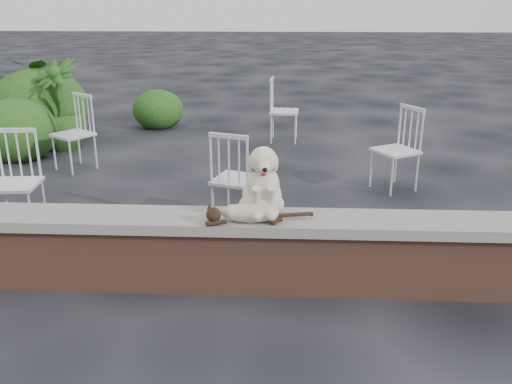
{
  "coord_description": "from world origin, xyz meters",
  "views": [
    {
      "loc": [
        0.81,
        -3.72,
        2.12
      ],
      "look_at": [
        0.62,
        0.2,
        0.7
      ],
      "focal_mm": 38.68,
      "sensor_mm": 36.0,
      "label": 1
    }
  ],
  "objects_px": {
    "chair_d": "(396,149)",
    "chair_a": "(14,183)",
    "potted_plant_b": "(59,105)",
    "potted_plant_a": "(34,96)",
    "chair_c": "(237,178)",
    "cat": "(250,212)",
    "dog": "(262,179)",
    "chair_b": "(73,133)",
    "chair_e": "(284,110)"
  },
  "relations": [
    {
      "from": "chair_d",
      "to": "chair_a",
      "type": "xyz_separation_m",
      "value": [
        -3.74,
        -1.34,
        0.0
      ]
    },
    {
      "from": "potted_plant_b",
      "to": "chair_a",
      "type": "bearing_deg",
      "value": -76.43
    },
    {
      "from": "potted_plant_a",
      "to": "chair_c",
      "type": "bearing_deg",
      "value": -45.15
    },
    {
      "from": "cat",
      "to": "chair_d",
      "type": "xyz_separation_m",
      "value": [
        1.5,
        2.42,
        -0.19
      ]
    },
    {
      "from": "potted_plant_b",
      "to": "cat",
      "type": "bearing_deg",
      "value": -53.52
    },
    {
      "from": "chair_c",
      "to": "potted_plant_a",
      "type": "distance_m",
      "value": 4.91
    },
    {
      "from": "cat",
      "to": "potted_plant_a",
      "type": "height_order",
      "value": "potted_plant_a"
    },
    {
      "from": "potted_plant_b",
      "to": "dog",
      "type": "bearing_deg",
      "value": -51.72
    },
    {
      "from": "chair_b",
      "to": "potted_plant_b",
      "type": "relative_size",
      "value": 0.74
    },
    {
      "from": "potted_plant_a",
      "to": "potted_plant_b",
      "type": "distance_m",
      "value": 1.09
    },
    {
      "from": "chair_e",
      "to": "potted_plant_b",
      "type": "relative_size",
      "value": 0.74
    },
    {
      "from": "chair_d",
      "to": "chair_a",
      "type": "bearing_deg",
      "value": -100.07
    },
    {
      "from": "dog",
      "to": "cat",
      "type": "height_order",
      "value": "dog"
    },
    {
      "from": "chair_b",
      "to": "chair_e",
      "type": "relative_size",
      "value": 1.0
    },
    {
      "from": "cat",
      "to": "potted_plant_a",
      "type": "xyz_separation_m",
      "value": [
        -3.66,
        4.8,
        -0.05
      ]
    },
    {
      "from": "potted_plant_a",
      "to": "dog",
      "type": "bearing_deg",
      "value": -51.21
    },
    {
      "from": "dog",
      "to": "potted_plant_a",
      "type": "height_order",
      "value": "potted_plant_a"
    },
    {
      "from": "chair_c",
      "to": "chair_a",
      "type": "bearing_deg",
      "value": 25.12
    },
    {
      "from": "chair_d",
      "to": "potted_plant_a",
      "type": "xyz_separation_m",
      "value": [
        -5.16,
        2.38,
        0.14
      ]
    },
    {
      "from": "chair_b",
      "to": "chair_a",
      "type": "bearing_deg",
      "value": -49.2
    },
    {
      "from": "potted_plant_a",
      "to": "chair_b",
      "type": "bearing_deg",
      "value": -55.08
    },
    {
      "from": "chair_e",
      "to": "potted_plant_a",
      "type": "xyz_separation_m",
      "value": [
        -3.91,
        0.25,
        0.14
      ]
    },
    {
      "from": "dog",
      "to": "cat",
      "type": "distance_m",
      "value": 0.26
    },
    {
      "from": "chair_a",
      "to": "chair_d",
      "type": "bearing_deg",
      "value": 15.41
    },
    {
      "from": "dog",
      "to": "chair_d",
      "type": "relative_size",
      "value": 0.59
    },
    {
      "from": "dog",
      "to": "chair_b",
      "type": "relative_size",
      "value": 0.59
    },
    {
      "from": "cat",
      "to": "chair_c",
      "type": "distance_m",
      "value": 1.35
    },
    {
      "from": "chair_b",
      "to": "chair_a",
      "type": "relative_size",
      "value": 1.0
    },
    {
      "from": "potted_plant_a",
      "to": "chair_e",
      "type": "bearing_deg",
      "value": -3.63
    },
    {
      "from": "cat",
      "to": "chair_b",
      "type": "relative_size",
      "value": 0.98
    },
    {
      "from": "dog",
      "to": "chair_b",
      "type": "bearing_deg",
      "value": 124.63
    },
    {
      "from": "chair_b",
      "to": "chair_c",
      "type": "distance_m",
      "value": 2.77
    },
    {
      "from": "chair_e",
      "to": "chair_c",
      "type": "xyz_separation_m",
      "value": [
        -0.44,
        -3.23,
        0.0
      ]
    },
    {
      "from": "dog",
      "to": "chair_a",
      "type": "xyz_separation_m",
      "value": [
        -2.32,
        0.93,
        -0.39
      ]
    },
    {
      "from": "chair_d",
      "to": "chair_b",
      "type": "bearing_deg",
      "value": -128.15
    },
    {
      "from": "chair_a",
      "to": "potted_plant_b",
      "type": "relative_size",
      "value": 0.74
    },
    {
      "from": "cat",
      "to": "chair_e",
      "type": "bearing_deg",
      "value": 80.46
    },
    {
      "from": "potted_plant_a",
      "to": "potted_plant_b",
      "type": "bearing_deg",
      "value": -48.89
    },
    {
      "from": "potted_plant_a",
      "to": "potted_plant_b",
      "type": "relative_size",
      "value": 0.96
    },
    {
      "from": "chair_c",
      "to": "potted_plant_a",
      "type": "relative_size",
      "value": 0.77
    },
    {
      "from": "chair_c",
      "to": "potted_plant_a",
      "type": "xyz_separation_m",
      "value": [
        -3.46,
        3.48,
        0.14
      ]
    },
    {
      "from": "chair_b",
      "to": "chair_a",
      "type": "distance_m",
      "value": 1.92
    },
    {
      "from": "chair_d",
      "to": "cat",
      "type": "bearing_deg",
      "value": -61.51
    },
    {
      "from": "chair_c",
      "to": "potted_plant_a",
      "type": "bearing_deg",
      "value": -26.7
    },
    {
      "from": "chair_e",
      "to": "chair_a",
      "type": "distance_m",
      "value": 4.28
    },
    {
      "from": "cat",
      "to": "chair_b",
      "type": "bearing_deg",
      "value": 122.25
    },
    {
      "from": "chair_b",
      "to": "chair_e",
      "type": "distance_m",
      "value": 3.07
    },
    {
      "from": "chair_c",
      "to": "potted_plant_b",
      "type": "bearing_deg",
      "value": -25.64
    },
    {
      "from": "chair_b",
      "to": "chair_c",
      "type": "bearing_deg",
      "value": -1.03
    },
    {
      "from": "chair_b",
      "to": "chair_d",
      "type": "bearing_deg",
      "value": 27.83
    }
  ]
}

